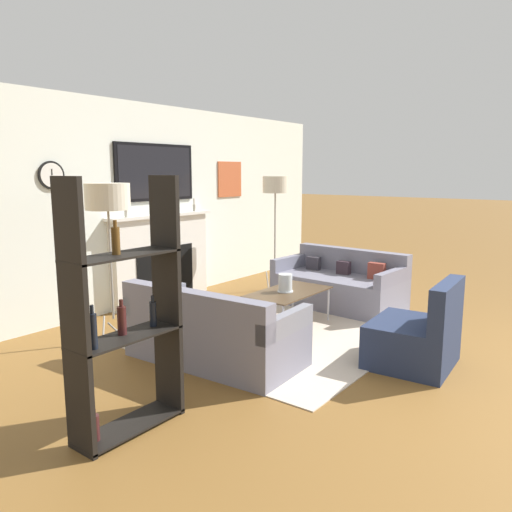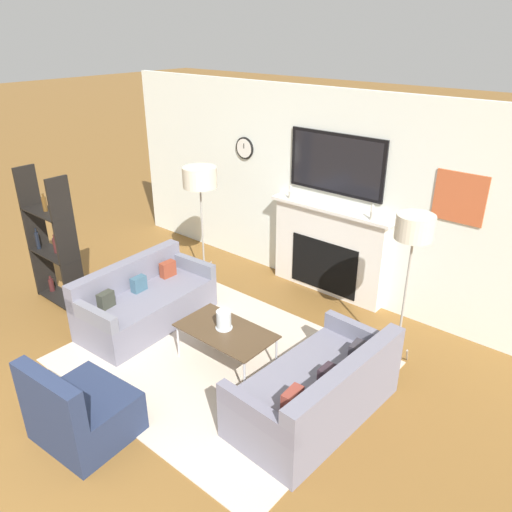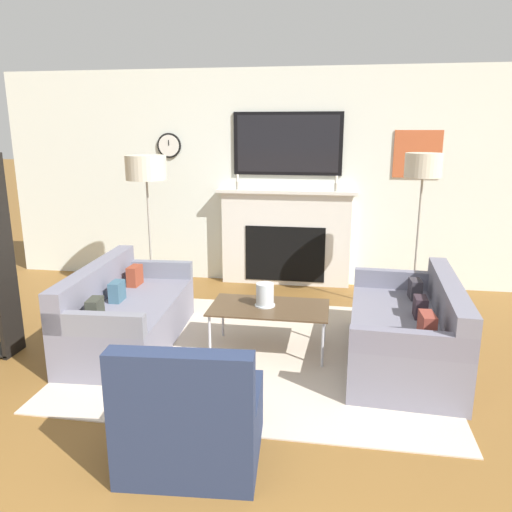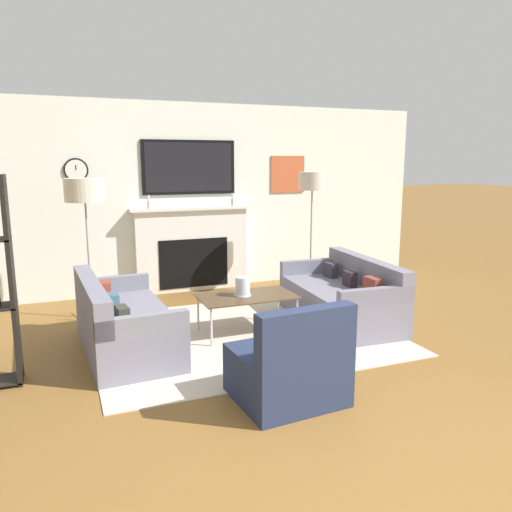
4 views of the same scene
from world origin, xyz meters
name	(u,v)px [view 4 (image 4 of 4)]	position (x,y,z in m)	size (l,w,h in m)	color
ground_plane	(416,496)	(0.00, 0.00, 0.00)	(60.00, 60.00, 0.00)	brown
fireplace_wall	(190,207)	(0.00, 5.10, 1.23)	(7.54, 0.28, 2.70)	silver
area_rug	(242,334)	(0.00, 2.90, 0.01)	(3.16, 2.60, 0.01)	beige
couch_left	(122,325)	(-1.27, 2.90, 0.27)	(0.90, 1.71, 0.75)	slate
couch_right	(343,299)	(1.27, 2.90, 0.27)	(0.96, 1.71, 0.75)	slate
armchair	(289,368)	(-0.18, 1.32, 0.27)	(0.85, 0.79, 0.83)	#242E4B
coffee_table	(247,298)	(0.07, 2.93, 0.40)	(1.05, 0.59, 0.43)	#4C3823
hurricane_candle	(243,288)	(0.03, 2.95, 0.52)	(0.18, 0.18, 0.21)	silver
floor_lamp_left	(85,192)	(-1.49, 4.13, 1.53)	(0.46, 0.46, 1.69)	#9E998E
floor_lamp_right	(312,183)	(1.49, 4.13, 1.58)	(0.38, 0.38, 1.74)	#9E998E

